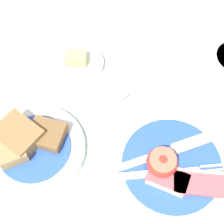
{
  "coord_description": "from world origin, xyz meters",
  "views": [
    {
      "loc": [
        0.01,
        -0.17,
        0.51
      ],
      "look_at": [
        -0.05,
        0.1,
        0.02
      ],
      "focal_mm": 50.0,
      "sensor_mm": 36.0,
      "label": 1
    }
  ],
  "objects_px": {
    "breakfast_plate": "(171,166)",
    "butter_dish": "(77,62)",
    "bread_plate": "(30,145)",
    "teaspoon_by_saucer": "(125,94)"
  },
  "relations": [
    {
      "from": "bread_plate",
      "to": "teaspoon_by_saucer",
      "type": "xyz_separation_m",
      "value": [
        0.14,
        0.14,
        -0.01
      ]
    },
    {
      "from": "teaspoon_by_saucer",
      "to": "butter_dish",
      "type": "bearing_deg",
      "value": -60.79
    },
    {
      "from": "bread_plate",
      "to": "breakfast_plate",
      "type": "bearing_deg",
      "value": 3.14
    },
    {
      "from": "bread_plate",
      "to": "butter_dish",
      "type": "height_order",
      "value": "bread_plate"
    },
    {
      "from": "breakfast_plate",
      "to": "teaspoon_by_saucer",
      "type": "bearing_deg",
      "value": 128.64
    },
    {
      "from": "bread_plate",
      "to": "teaspoon_by_saucer",
      "type": "height_order",
      "value": "bread_plate"
    },
    {
      "from": "bread_plate",
      "to": "butter_dish",
      "type": "distance_m",
      "value": 0.2
    },
    {
      "from": "breakfast_plate",
      "to": "bread_plate",
      "type": "distance_m",
      "value": 0.24
    },
    {
      "from": "breakfast_plate",
      "to": "butter_dish",
      "type": "bearing_deg",
      "value": 139.51
    },
    {
      "from": "bread_plate",
      "to": "teaspoon_by_saucer",
      "type": "bearing_deg",
      "value": 45.6
    }
  ]
}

